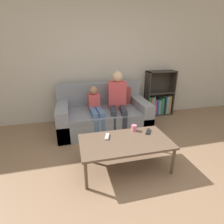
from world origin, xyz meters
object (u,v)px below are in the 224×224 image
at_px(person_child, 96,108).
at_px(tv_remote_0, 148,132).
at_px(cup_near, 134,128).
at_px(bookshelf, 158,99).
at_px(person_adult, 118,98).
at_px(coffee_table, 125,143).
at_px(couch, 103,115).
at_px(tv_remote_1, 107,137).

bearing_deg(person_child, tv_remote_0, -59.99).
height_order(cup_near, tv_remote_0, cup_near).
relative_size(bookshelf, tv_remote_0, 6.32).
xyz_separation_m(bookshelf, person_adult, (-1.20, -0.55, 0.28)).
bearing_deg(bookshelf, tv_remote_0, -122.26).
height_order(person_child, cup_near, person_child).
distance_m(coffee_table, tv_remote_0, 0.43).
relative_size(couch, cup_near, 20.32).
relative_size(couch, person_child, 2.01).
relative_size(coffee_table, person_child, 1.38).
bearing_deg(person_child, tv_remote_1, -91.79).
xyz_separation_m(person_child, tv_remote_0, (0.63, -1.00, -0.07)).
height_order(couch, cup_near, couch).
relative_size(person_adult, cup_near, 13.17).
bearing_deg(tv_remote_0, person_adult, 131.46).
xyz_separation_m(couch, person_adult, (0.28, -0.10, 0.38)).
height_order(couch, tv_remote_0, couch).
distance_m(cup_near, tv_remote_0, 0.21).
bearing_deg(person_adult, couch, 170.03).
bearing_deg(tv_remote_1, tv_remote_0, 18.45).
distance_m(couch, tv_remote_0, 1.27).
xyz_separation_m(coffee_table, person_adult, (0.23, 1.23, 0.28)).
distance_m(coffee_table, person_adult, 1.28).
bearing_deg(bookshelf, couch, -163.23).
height_order(coffee_table, tv_remote_1, tv_remote_1).
distance_m(couch, tv_remote_1, 1.20).
relative_size(coffee_table, tv_remote_1, 6.93).
xyz_separation_m(couch, tv_remote_1, (-0.17, -1.18, 0.15)).
xyz_separation_m(bookshelf, tv_remote_0, (-1.02, -1.62, 0.04)).
distance_m(couch, person_adult, 0.48).
distance_m(bookshelf, person_child, 1.76).
bearing_deg(person_adult, bookshelf, 34.58).
distance_m(cup_near, tv_remote_1, 0.45).
relative_size(person_adult, person_child, 1.31).
relative_size(person_child, tv_remote_0, 5.25).
relative_size(couch, person_adult, 1.54).
bearing_deg(tv_remote_1, coffee_table, -16.46).
xyz_separation_m(coffee_table, person_child, (-0.22, 1.15, 0.12)).
xyz_separation_m(person_adult, tv_remote_0, (0.17, -1.07, -0.23)).
height_order(bookshelf, tv_remote_0, bookshelf).
bearing_deg(person_adult, person_child, -160.85).
bearing_deg(person_adult, tv_remote_1, -102.53).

